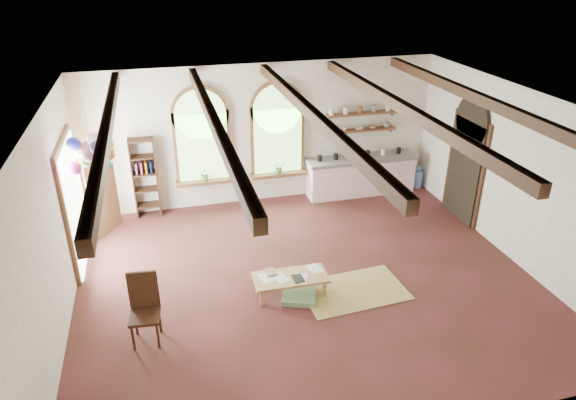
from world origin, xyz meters
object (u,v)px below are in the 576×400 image
object	(u,v)px
coffee_table	(291,278)
side_chair	(146,323)
balloon_cluster	(92,154)
kitchen_counter	(361,175)

from	to	relation	value
coffee_table	side_chair	distance (m)	2.46
side_chair	balloon_cluster	bearing A→B (deg)	106.61
kitchen_counter	side_chair	bearing A→B (deg)	-141.06
kitchen_counter	side_chair	size ratio (longest dim) A/B	2.40
kitchen_counter	coffee_table	size ratio (longest dim) A/B	2.10
balloon_cluster	kitchen_counter	bearing A→B (deg)	20.01
kitchen_counter	side_chair	world-z (taller)	side_chair
kitchen_counter	balloon_cluster	xyz separation A→B (m)	(-5.71, -2.08, 1.86)
coffee_table	kitchen_counter	bearing A→B (deg)	52.73
balloon_cluster	side_chair	bearing A→B (deg)	-73.39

